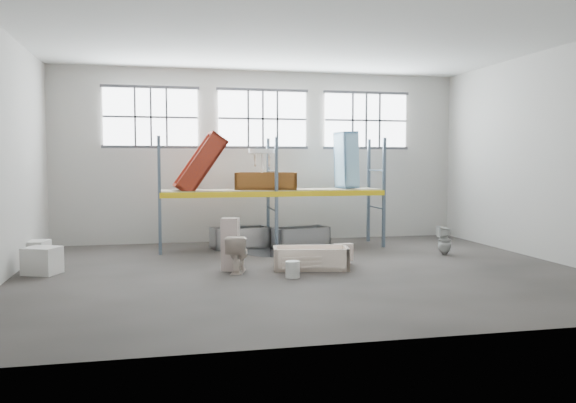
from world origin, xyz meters
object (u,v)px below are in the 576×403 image
object	(u,v)px
steel_tub_right	(300,237)
blue_tub_upright	(346,160)
toilet_beige	(238,254)
steel_tub_left	(240,237)
rust_tub_flat	(266,181)
toilet_white	(445,240)
carton_near	(42,261)
bucket	(293,269)
bathtub_beige	(311,258)
cistern_tall	(230,244)

from	to	relation	value
steel_tub_right	blue_tub_upright	world-z (taller)	blue_tub_upright
toilet_beige	steel_tub_left	bearing A→B (deg)	-82.59
blue_tub_upright	steel_tub_left	bearing A→B (deg)	177.11
steel_tub_right	rust_tub_flat	size ratio (longest dim) A/B	0.91
steel_tub_right	steel_tub_left	bearing A→B (deg)	168.35
toilet_white	blue_tub_upright	distance (m)	3.54
toilet_white	blue_tub_upright	world-z (taller)	blue_tub_upright
steel_tub_right	carton_near	xyz separation A→B (m)	(-6.19, -2.52, 0.01)
bucket	bathtub_beige	bearing A→B (deg)	54.86
steel_tub_right	bucket	xyz separation A→B (m)	(-1.14, -4.03, -0.11)
toilet_white	rust_tub_flat	size ratio (longest dim) A/B	0.44
toilet_beige	cistern_tall	size ratio (longest dim) A/B	0.70
cistern_tall	steel_tub_left	bearing A→B (deg)	99.86
carton_near	rust_tub_flat	bearing A→B (deg)	26.88
cistern_tall	steel_tub_right	bearing A→B (deg)	73.71
toilet_beige	blue_tub_upright	bearing A→B (deg)	-120.37
cistern_tall	toilet_beige	bearing A→B (deg)	-34.10
steel_tub_right	bucket	distance (m)	4.19
rust_tub_flat	steel_tub_right	bearing A→B (deg)	-9.77
steel_tub_left	blue_tub_upright	bearing A→B (deg)	-2.89
toilet_white	rust_tub_flat	xyz separation A→B (m)	(-4.18, 2.16, 1.46)
toilet_beige	steel_tub_right	world-z (taller)	toilet_beige
toilet_white	steel_tub_right	world-z (taller)	toilet_white
toilet_beige	steel_tub_left	distance (m)	3.57
steel_tub_left	rust_tub_flat	world-z (taller)	rust_tub_flat
bathtub_beige	blue_tub_upright	bearing A→B (deg)	70.23
bathtub_beige	steel_tub_right	distance (m)	3.22
bucket	carton_near	size ratio (longest dim) A/B	0.51
cistern_tall	blue_tub_upright	xyz separation A→B (m)	(3.66, 3.19, 1.82)
carton_near	steel_tub_left	bearing A→B (deg)	32.05
toilet_beige	carton_near	xyz separation A→B (m)	(-4.04, 0.68, -0.11)
bucket	steel_tub_left	bearing A→B (deg)	96.36
cistern_tall	bucket	world-z (taller)	cistern_tall
steel_tub_left	carton_near	xyz separation A→B (m)	(-4.56, -2.85, 0.01)
toilet_white	steel_tub_left	bearing A→B (deg)	-107.82
bathtub_beige	carton_near	bearing A→B (deg)	-176.78
bathtub_beige	cistern_tall	size ratio (longest dim) A/B	1.43
bathtub_beige	bucket	size ratio (longest dim) A/B	4.84
carton_near	bucket	bearing A→B (deg)	-16.73
cistern_tall	blue_tub_upright	bearing A→B (deg)	62.05
bathtub_beige	blue_tub_upright	xyz separation A→B (m)	(1.91, 3.36, 2.15)
cistern_tall	steel_tub_right	xyz separation A→B (m)	(2.28, 3.00, -0.30)
toilet_white	bucket	world-z (taller)	toilet_white
rust_tub_flat	carton_near	distance (m)	6.11
cistern_tall	blue_tub_upright	distance (m)	5.18
toilet_beige	cistern_tall	bearing A→B (deg)	-39.25
rust_tub_flat	blue_tub_upright	bearing A→B (deg)	0.70
cistern_tall	rust_tub_flat	xyz separation A→B (m)	(1.37, 3.16, 1.25)
steel_tub_left	rust_tub_flat	bearing A→B (deg)	-13.99
cistern_tall	carton_near	distance (m)	3.94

